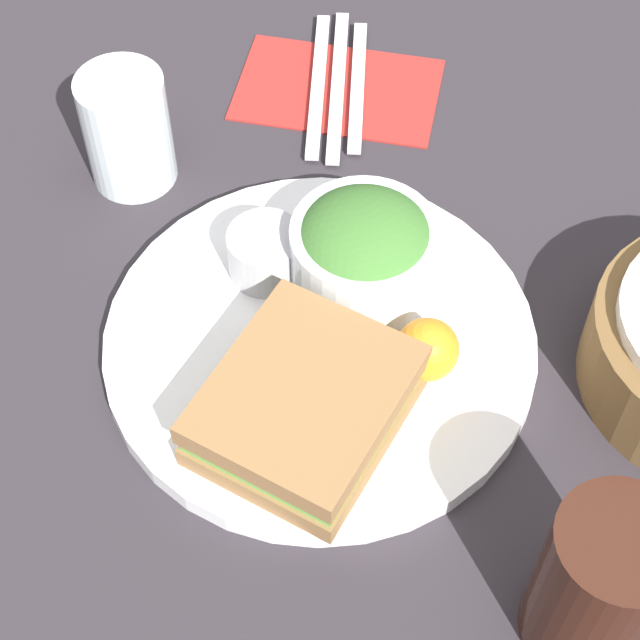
% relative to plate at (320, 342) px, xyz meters
% --- Properties ---
extents(ground_plane, '(4.00, 4.00, 0.00)m').
position_rel_plate_xyz_m(ground_plane, '(0.00, 0.00, -0.01)').
color(ground_plane, '#2D282D').
extents(plate, '(0.32, 0.32, 0.02)m').
position_rel_plate_xyz_m(plate, '(0.00, 0.00, 0.00)').
color(plate, white).
rests_on(plate, ground_plane).
extents(sandwich, '(0.17, 0.16, 0.05)m').
position_rel_plate_xyz_m(sandwich, '(0.08, 0.01, 0.03)').
color(sandwich, olive).
rests_on(sandwich, plate).
extents(salad_bowl, '(0.11, 0.11, 0.07)m').
position_rel_plate_xyz_m(salad_bowl, '(-0.06, 0.02, 0.05)').
color(salad_bowl, white).
rests_on(salad_bowl, plate).
extents(dressing_cup, '(0.06, 0.06, 0.04)m').
position_rel_plate_xyz_m(dressing_cup, '(-0.05, -0.05, 0.03)').
color(dressing_cup, '#B7B7BC').
rests_on(dressing_cup, plate).
extents(orange_wedge, '(0.05, 0.05, 0.05)m').
position_rel_plate_xyz_m(orange_wedge, '(0.01, 0.08, 0.03)').
color(orange_wedge, orange).
rests_on(orange_wedge, plate).
extents(drink_glass, '(0.08, 0.08, 0.13)m').
position_rel_plate_xyz_m(drink_glass, '(0.18, 0.21, 0.06)').
color(drink_glass, '#38190F').
rests_on(drink_glass, ground_plane).
extents(napkin, '(0.12, 0.18, 0.00)m').
position_rel_plate_xyz_m(napkin, '(-0.28, -0.04, -0.01)').
color(napkin, '#B22823').
rests_on(napkin, ground_plane).
extents(fork, '(0.19, 0.04, 0.01)m').
position_rel_plate_xyz_m(fork, '(-0.28, -0.06, -0.00)').
color(fork, silver).
rests_on(fork, napkin).
extents(knife, '(0.20, 0.04, 0.01)m').
position_rel_plate_xyz_m(knife, '(-0.28, -0.04, -0.00)').
color(knife, silver).
rests_on(knife, napkin).
extents(spoon, '(0.17, 0.04, 0.01)m').
position_rel_plate_xyz_m(spoon, '(-0.29, -0.02, -0.00)').
color(spoon, silver).
rests_on(spoon, napkin).
extents(water_glass, '(0.07, 0.07, 0.10)m').
position_rel_plate_xyz_m(water_glass, '(-0.15, -0.19, 0.04)').
color(water_glass, silver).
rests_on(water_glass, ground_plane).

